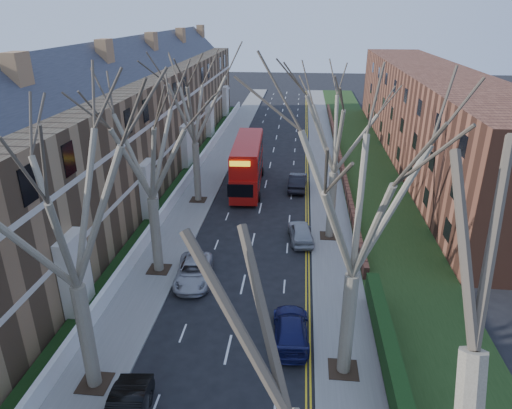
# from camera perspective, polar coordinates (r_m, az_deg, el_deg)

# --- Properties ---
(pavement_left) EXTENTS (3.00, 102.00, 0.12)m
(pavement_left) POSITION_cam_1_polar(r_m,az_deg,el_deg) (51.53, -4.91, 5.21)
(pavement_left) COLOR slate
(pavement_left) RESTS_ON ground
(pavement_right) EXTENTS (3.00, 102.00, 0.12)m
(pavement_right) POSITION_cam_1_polar(r_m,az_deg,el_deg) (50.77, 8.58, 4.76)
(pavement_right) COLOR slate
(pavement_right) RESTS_ON ground
(terrace_left) EXTENTS (9.70, 78.00, 13.60)m
(terrace_left) POSITION_cam_1_polar(r_m,az_deg,el_deg) (44.78, -16.81, 8.83)
(terrace_left) COLOR olive
(terrace_left) RESTS_ON ground
(flats_right) EXTENTS (13.97, 54.00, 10.00)m
(flats_right) POSITION_cam_1_polar(r_m,az_deg,el_deg) (55.15, 20.89, 10.29)
(flats_right) COLOR brown
(flats_right) RESTS_ON ground
(front_wall_left) EXTENTS (0.30, 78.00, 1.00)m
(front_wall_left) POSITION_cam_1_polar(r_m,az_deg,el_deg) (44.33, -8.88, 2.75)
(front_wall_left) COLOR white
(front_wall_left) RESTS_ON ground
(grass_verge_right) EXTENTS (6.00, 102.00, 0.06)m
(grass_verge_right) POSITION_cam_1_polar(r_m,az_deg,el_deg) (51.18, 13.63, 4.61)
(grass_verge_right) COLOR #1C3413
(grass_verge_right) RESTS_ON ground
(tree_left_mid) EXTENTS (10.50, 10.50, 14.71)m
(tree_left_mid) POSITION_cam_1_polar(r_m,az_deg,el_deg) (18.71, -23.28, 1.42)
(tree_left_mid) COLOR #6B604C
(tree_left_mid) RESTS_ON ground
(tree_left_far) EXTENTS (10.15, 10.15, 14.22)m
(tree_left_far) POSITION_cam_1_polar(r_m,az_deg,el_deg) (27.52, -13.59, 8.55)
(tree_left_far) COLOR #6B604C
(tree_left_far) RESTS_ON ground
(tree_left_dist) EXTENTS (10.50, 10.50, 14.71)m
(tree_left_dist) POSITION_cam_1_polar(r_m,az_deg,el_deg) (38.74, -7.93, 13.57)
(tree_left_dist) COLOR #6B604C
(tree_left_dist) RESTS_ON ground
(tree_right_mid) EXTENTS (10.50, 10.50, 14.71)m
(tree_right_mid) POSITION_cam_1_polar(r_m,az_deg,el_deg) (18.46, 13.01, 2.48)
(tree_right_mid) COLOR #6B604C
(tree_right_mid) RESTS_ON ground
(tree_right_far) EXTENTS (10.15, 10.15, 14.22)m
(tree_right_far) POSITION_cam_1_polar(r_m,az_deg,el_deg) (31.96, 10.18, 10.82)
(tree_right_far) COLOR #6B604C
(tree_right_far) RESTS_ON ground
(double_decker_bus) EXTENTS (3.10, 10.91, 4.53)m
(double_decker_bus) POSITION_cam_1_polar(r_m,az_deg,el_deg) (43.58, -1.06, 4.91)
(double_decker_bus) COLOR #A70F0B
(double_decker_bus) RESTS_ON ground
(car_left_far) EXTENTS (2.56, 4.79, 1.28)m
(car_left_far) POSITION_cam_1_polar(r_m,az_deg,el_deg) (29.39, -7.82, -8.32)
(car_left_far) COLOR #A2A2A7
(car_left_far) RESTS_ON ground
(car_right_near) EXTENTS (2.06, 4.57, 1.30)m
(car_right_near) POSITION_cam_1_polar(r_m,az_deg,el_deg) (24.58, 4.38, -15.23)
(car_right_near) COLOR #15184C
(car_right_near) RESTS_ON ground
(car_right_mid) EXTENTS (2.21, 4.30, 1.40)m
(car_right_mid) POSITION_cam_1_polar(r_m,az_deg,el_deg) (34.02, 5.61, -3.46)
(car_right_mid) COLOR #9C9FA4
(car_right_mid) RESTS_ON ground
(car_right_far) EXTENTS (1.75, 4.66, 1.52)m
(car_right_far) POSITION_cam_1_polar(r_m,az_deg,el_deg) (43.84, 5.21, 2.90)
(car_right_far) COLOR black
(car_right_far) RESTS_ON ground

